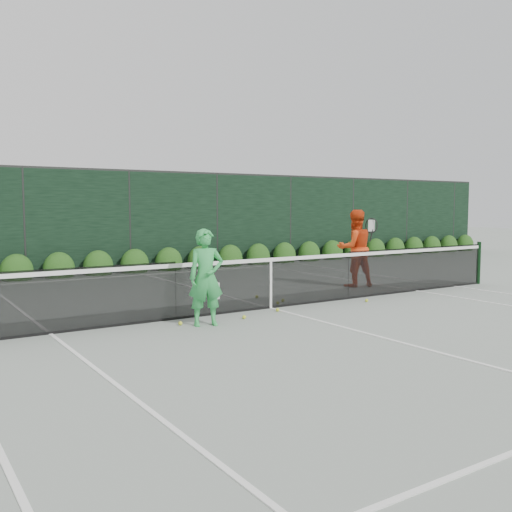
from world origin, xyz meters
TOP-DOWN VIEW (x-y plane):
  - ground at (0.00, 0.00)m, footprint 80.00×80.00m
  - tennis_net at (-0.02, 0.00)m, footprint 12.90×0.10m
  - player_woman at (-1.78, -0.72)m, footprint 0.68×0.51m
  - player_man at (3.41, 1.34)m, footprint 1.07×0.93m
  - court_lines at (0.00, 0.00)m, footprint 11.03×23.83m
  - windscreen_fence at (0.00, -2.71)m, footprint 32.00×21.07m
  - hedge_row at (-0.00, 7.15)m, footprint 31.66×0.65m
  - tennis_balls at (0.04, -0.01)m, footprint 4.28×1.84m

SIDE VIEW (x-z plane):
  - ground at x=0.00m, z-range 0.00..0.00m
  - court_lines at x=0.00m, z-range 0.00..0.01m
  - tennis_balls at x=0.04m, z-range 0.00..0.07m
  - hedge_row at x=0.00m, z-range -0.23..0.70m
  - tennis_net at x=-0.02m, z-range 0.00..1.07m
  - player_woman at x=-1.78m, z-range 0.00..1.60m
  - player_man at x=3.41m, z-range 0.00..1.88m
  - windscreen_fence at x=0.00m, z-range -0.02..3.04m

